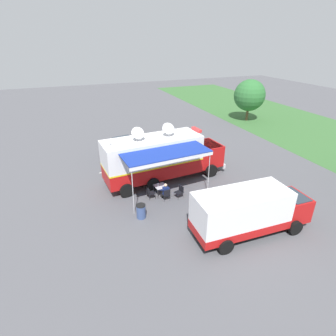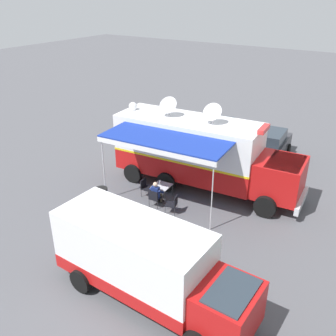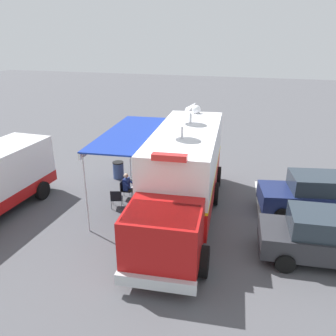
# 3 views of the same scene
# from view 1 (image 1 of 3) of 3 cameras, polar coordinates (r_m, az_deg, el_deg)

# --- Properties ---
(ground_plane) EXTENTS (100.00, 100.00, 0.00)m
(ground_plane) POSITION_cam_1_polar(r_m,az_deg,el_deg) (20.86, -3.12, -2.80)
(ground_plane) COLOR #515156
(lot_stripe) EXTENTS (0.51, 4.79, 0.01)m
(lot_stripe) POSITION_cam_1_polar(r_m,az_deg,el_deg) (23.25, -8.58, 0.10)
(lot_stripe) COLOR silver
(lot_stripe) RESTS_ON ground
(command_truck) EXTENTS (5.46, 9.66, 4.53)m
(command_truck) POSITION_cam_1_polar(r_m,az_deg,el_deg) (20.25, -1.26, 2.44)
(command_truck) COLOR #B71414
(command_truck) RESTS_ON ground
(folding_table) EXTENTS (0.86, 0.86, 0.73)m
(folding_table) POSITION_cam_1_polar(r_m,az_deg,el_deg) (18.75, -1.59, -3.94)
(folding_table) COLOR silver
(folding_table) RESTS_ON ground
(water_bottle) EXTENTS (0.07, 0.07, 0.22)m
(water_bottle) POSITION_cam_1_polar(r_m,az_deg,el_deg) (18.67, -2.10, -3.52)
(water_bottle) COLOR silver
(water_bottle) RESTS_ON folding_table
(folding_chair_at_table) EXTENTS (0.52, 0.52, 0.87)m
(folding_chair_at_table) POSITION_cam_1_polar(r_m,az_deg,el_deg) (18.22, -0.37, -5.48)
(folding_chair_at_table) COLOR black
(folding_chair_at_table) RESTS_ON ground
(folding_chair_beside_table) EXTENTS (0.52, 0.52, 0.87)m
(folding_chair_beside_table) POSITION_cam_1_polar(r_m,az_deg,el_deg) (18.46, -3.89, -5.10)
(folding_chair_beside_table) COLOR black
(folding_chair_beside_table) RESTS_ON ground
(folding_chair_spare_by_truck) EXTENTS (0.60, 0.60, 0.87)m
(folding_chair_spare_by_truck) POSITION_cam_1_polar(r_m,az_deg,el_deg) (18.59, 2.50, -4.82)
(folding_chair_spare_by_truck) COLOR black
(folding_chair_spare_by_truck) RESTS_ON ground
(seated_responder) EXTENTS (0.68, 0.58, 1.25)m
(seated_responder) POSITION_cam_1_polar(r_m,az_deg,el_deg) (18.30, -0.63, -4.83)
(seated_responder) COLOR navy
(seated_responder) RESTS_ON ground
(trash_bin) EXTENTS (0.57, 0.57, 0.91)m
(trash_bin) POSITION_cam_1_polar(r_m,az_deg,el_deg) (16.72, -5.71, -9.05)
(trash_bin) COLOR #384C7F
(trash_bin) RESTS_ON ground
(support_truck) EXTENTS (2.50, 6.86, 2.70)m
(support_truck) POSITION_cam_1_polar(r_m,az_deg,el_deg) (15.60, 16.66, -8.87)
(support_truck) COLOR white
(support_truck) RESTS_ON ground
(car_behind_truck) EXTENTS (4.45, 2.56, 1.76)m
(car_behind_truck) POSITION_cam_1_polar(r_m,az_deg,el_deg) (24.90, -8.89, 4.06)
(car_behind_truck) COLOR navy
(car_behind_truck) RESTS_ON ground
(car_far_corner) EXTENTS (4.33, 2.27, 1.76)m
(car_far_corner) POSITION_cam_1_polar(r_m,az_deg,el_deg) (25.77, -1.65, 5.13)
(car_far_corner) COLOR #2D2D33
(car_far_corner) RESTS_ON ground
(tree_far_left) EXTENTS (3.96, 3.96, 5.26)m
(tree_far_left) POSITION_cam_1_polar(r_m,az_deg,el_deg) (37.42, 16.81, 14.45)
(tree_far_left) COLOR brown
(tree_far_left) RESTS_ON ground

